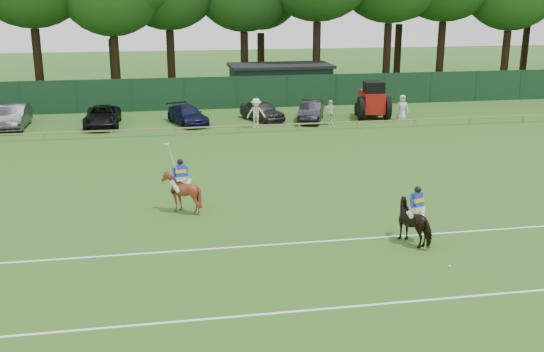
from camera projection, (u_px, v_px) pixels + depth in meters
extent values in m
plane|color=#1E4C14|center=(273.00, 234.00, 23.76)|extent=(160.00, 160.00, 0.00)
imported|color=black|center=(416.00, 222.00, 22.81)|extent=(1.54, 2.00, 1.54)
imported|color=maroon|center=(181.00, 192.00, 26.04)|extent=(1.61, 1.75, 1.69)
imported|color=#2E2E31|center=(14.00, 117.00, 42.18)|extent=(1.74, 4.76, 1.56)
imported|color=black|center=(102.00, 116.00, 42.80)|extent=(2.27, 4.88, 1.35)
imported|color=#111536|center=(188.00, 115.00, 43.52)|extent=(3.11, 4.69, 1.26)
imported|color=#2E2F31|center=(262.00, 111.00, 44.76)|extent=(3.12, 4.43, 1.40)
imported|color=black|center=(311.00, 111.00, 44.57)|extent=(2.79, 4.56, 1.42)
imported|color=beige|center=(256.00, 113.00, 42.35)|extent=(1.28, 0.75, 1.96)
imported|color=silver|center=(330.00, 112.00, 43.28)|extent=(1.06, 0.61, 1.70)
imported|color=silver|center=(402.00, 108.00, 44.80)|extent=(0.97, 0.72, 1.80)
cube|color=silver|center=(417.00, 208.00, 22.66)|extent=(0.44, 0.39, 0.18)
cube|color=#1735AA|center=(417.00, 200.00, 22.57)|extent=(0.49, 0.45, 0.51)
cube|color=gold|center=(417.00, 200.00, 22.58)|extent=(0.51, 0.45, 0.18)
sphere|color=black|center=(418.00, 190.00, 22.47)|extent=(0.25, 0.25, 0.25)
cylinder|color=silver|center=(422.00, 215.00, 22.85)|extent=(0.37, 0.46, 0.59)
cylinder|color=silver|center=(412.00, 218.00, 22.56)|extent=(0.48, 0.27, 0.59)
cube|color=silver|center=(181.00, 178.00, 25.88)|extent=(0.40, 0.32, 0.18)
cube|color=#1735AA|center=(180.00, 171.00, 25.79)|extent=(0.45, 0.37, 0.51)
cube|color=gold|center=(180.00, 171.00, 25.79)|extent=(0.47, 0.36, 0.18)
sphere|color=black|center=(180.00, 162.00, 25.69)|extent=(0.25, 0.25, 0.25)
cylinder|color=silver|center=(188.00, 185.00, 26.00)|extent=(0.41, 0.39, 0.59)
cylinder|color=silver|center=(175.00, 186.00, 25.83)|extent=(0.42, 0.31, 0.59)
cylinder|color=tan|center=(172.00, 158.00, 25.58)|extent=(0.37, 0.53, 1.17)
sphere|color=silver|center=(450.00, 266.00, 20.88)|extent=(0.09, 0.09, 0.09)
cube|color=silver|center=(310.00, 310.00, 18.09)|extent=(60.00, 0.10, 0.01)
cube|color=silver|center=(278.00, 244.00, 22.82)|extent=(60.00, 0.10, 0.01)
cube|color=#997F5B|center=(223.00, 127.00, 40.66)|extent=(62.00, 0.08, 0.08)
cube|color=#14351E|center=(211.00, 93.00, 48.95)|extent=(92.00, 0.04, 2.50)
cube|color=#14331E|center=(280.00, 84.00, 52.76)|extent=(8.00, 4.00, 2.80)
cube|color=black|center=(280.00, 66.00, 52.34)|extent=(8.40, 4.40, 0.24)
cube|color=#A1130E|center=(372.00, 102.00, 45.65)|extent=(1.78, 2.84, 1.45)
cube|color=black|center=(374.00, 89.00, 44.94)|extent=(1.51, 1.61, 1.00)
cylinder|color=black|center=(361.00, 108.00, 44.95)|extent=(0.55, 1.70, 1.67)
cylinder|color=black|center=(387.00, 108.00, 45.03)|extent=(0.55, 1.70, 1.67)
cylinder|color=black|center=(357.00, 109.00, 46.88)|extent=(0.45, 0.93, 0.89)
cylinder|color=black|center=(380.00, 109.00, 46.95)|extent=(0.45, 0.93, 0.89)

